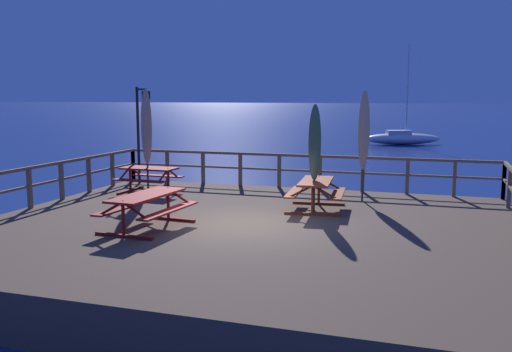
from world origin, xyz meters
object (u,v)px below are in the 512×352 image
patio_umbrella_tall_front (364,131)px  sailboat_distant (402,138)px  picnic_table_front_right (316,188)px  patio_umbrella_tall_back_right (146,127)px  picnic_table_mid_left (149,175)px  patio_umbrella_short_back (315,143)px  lamp_post_hooked (141,120)px  picnic_table_front_left (147,203)px

patio_umbrella_tall_front → sailboat_distant: sailboat_distant is taller
picnic_table_front_right → patio_umbrella_tall_front: patio_umbrella_tall_front is taller
patio_umbrella_tall_back_right → patio_umbrella_tall_front: bearing=6.4°
picnic_table_mid_left → patio_umbrella_tall_back_right: size_ratio=0.56×
patio_umbrella_tall_back_right → patio_umbrella_short_back: 5.41m
patio_umbrella_tall_back_right → lamp_post_hooked: bearing=124.5°
lamp_post_hooked → picnic_table_front_right: bearing=-21.0°
patio_umbrella_tall_front → lamp_post_hooked: size_ratio=0.96×
picnic_table_mid_left → sailboat_distant: size_ratio=0.23×
picnic_table_front_left → sailboat_distant: size_ratio=0.29×
picnic_table_mid_left → picnic_table_front_left: 4.70m
picnic_table_mid_left → picnic_table_front_right: same height
picnic_table_front_left → patio_umbrella_short_back: (3.07, 3.10, 1.15)m
patio_umbrella_short_back → patio_umbrella_tall_front: patio_umbrella_tall_front is taller
lamp_post_hooked → sailboat_distant: bearing=77.3°
patio_umbrella_short_back → lamp_post_hooked: bearing=158.5°
lamp_post_hooked → sailboat_distant: size_ratio=0.41×
picnic_table_mid_left → picnic_table_front_right: size_ratio=0.91×
patio_umbrella_tall_front → lamp_post_hooked: (-7.37, 0.81, 0.16)m
patio_umbrella_tall_front → patio_umbrella_short_back: bearing=-120.7°
picnic_table_front_right → patio_umbrella_tall_back_right: patio_umbrella_tall_back_right is taller
picnic_table_front_left → patio_umbrella_tall_back_right: patio_umbrella_tall_back_right is taller
picnic_table_mid_left → lamp_post_hooked: bearing=125.6°
picnic_table_front_left → patio_umbrella_short_back: bearing=45.2°
patio_umbrella_short_back → patio_umbrella_tall_front: size_ratio=0.88×
picnic_table_front_right → picnic_table_mid_left: bearing=169.5°
patio_umbrella_tall_back_right → lamp_post_hooked: 1.85m
picnic_table_front_right → picnic_table_front_left: size_ratio=0.85×
patio_umbrella_tall_back_right → picnic_table_front_left: bearing=-61.3°
picnic_table_front_right → lamp_post_hooked: size_ratio=0.60×
patio_umbrella_tall_front → patio_umbrella_tall_back_right: bearing=-173.6°
picnic_table_mid_left → picnic_table_front_right: (5.34, -0.99, 0.00)m
picnic_table_mid_left → sailboat_distant: 31.12m
picnic_table_front_right → patio_umbrella_tall_back_right: bearing=170.1°
picnic_table_mid_left → picnic_table_front_left: bearing=-61.7°
picnic_table_front_right → patio_umbrella_tall_front: size_ratio=0.62×
picnic_table_front_right → patio_umbrella_short_back: bearing=-129.0°
picnic_table_front_right → lamp_post_hooked: (-6.40, 2.46, 1.56)m
patio_umbrella_short_back → patio_umbrella_tall_back_right: bearing=169.5°
picnic_table_front_right → patio_umbrella_tall_front: bearing=59.5°
lamp_post_hooked → sailboat_distant: (6.57, 29.14, -2.49)m
picnic_table_mid_left → patio_umbrella_short_back: (5.31, -1.04, 1.17)m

